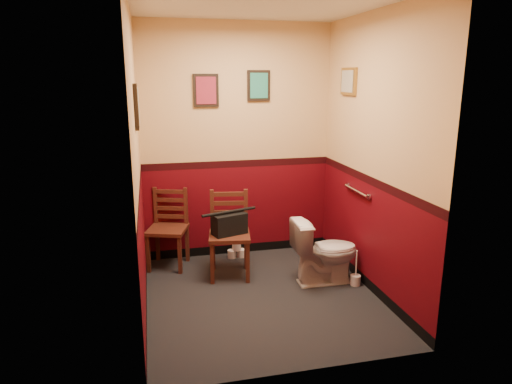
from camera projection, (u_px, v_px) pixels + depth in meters
floor at (262, 297)px, 4.47m from camera, size 2.20×2.40×0.00m
ceiling at (263, 2)px, 3.81m from camera, size 2.20×2.40×0.00m
wall_back at (237, 143)px, 5.28m from camera, size 2.20×0.00×2.70m
wall_front at (306, 193)px, 3.01m from camera, size 2.20×0.00×2.70m
wall_left at (138, 166)px, 3.90m from camera, size 0.00×2.40×2.70m
wall_right at (373, 157)px, 4.39m from camera, size 0.00×2.40×2.70m
grab_bar at (357, 191)px, 4.71m from camera, size 0.05×0.56×0.06m
framed_print_back_a at (206, 90)px, 5.03m from camera, size 0.28×0.04×0.36m
framed_print_back_b at (259, 86)px, 5.15m from camera, size 0.26×0.04×0.34m
framed_print_left at (137, 106)px, 3.88m from camera, size 0.04×0.30×0.38m
framed_print_right at (349, 81)px, 4.78m from camera, size 0.04×0.34×0.28m
toilet at (325, 252)px, 4.72m from camera, size 0.69×0.39×0.67m
toilet_brush at (355, 279)px, 4.72m from camera, size 0.11×0.11×0.38m
chair_left at (168, 228)px, 5.12m from camera, size 0.52×0.52×0.88m
chair_right at (229, 234)px, 4.88m from camera, size 0.49×0.49×0.92m
handbag at (229, 224)px, 4.81m from camera, size 0.39×0.28×0.26m
tp_stack at (237, 251)px, 5.44m from camera, size 0.22×0.11×0.19m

